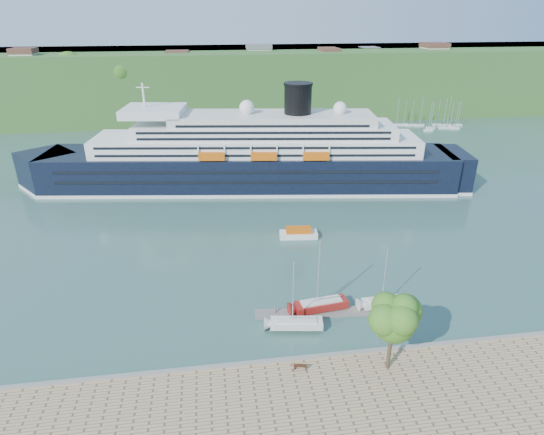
{
  "coord_description": "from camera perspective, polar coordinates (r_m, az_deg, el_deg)",
  "views": [
    {
      "loc": [
        -10.96,
        -40.27,
        37.86
      ],
      "look_at": [
        -0.82,
        30.0,
        5.25
      ],
      "focal_mm": 30.0,
      "sensor_mm": 36.0,
      "label": 1
    }
  ],
  "objects": [
    {
      "name": "sailboat_white_far",
      "position": [
        63.99,
        14.3,
        -7.58
      ],
      "size": [
        7.09,
        2.23,
        9.07
      ],
      "primitive_type": null,
      "rotation": [
        0.0,
        0.0,
        0.04
      ],
      "color": "silver",
      "rests_on": "ground"
    },
    {
      "name": "tender_launch",
      "position": [
        82.63,
        3.35,
        -1.9
      ],
      "size": [
        7.12,
        3.03,
        1.91
      ],
      "primitive_type": null,
      "rotation": [
        0.0,
        0.0,
        -0.1
      ],
      "color": "#CB550B",
      "rests_on": "ground"
    },
    {
      "name": "quay_coping",
      "position": [
        55.44,
        5.55,
        -16.94
      ],
      "size": [
        220.0,
        0.5,
        0.3
      ],
      "primitive_type": "cube",
      "color": "slate",
      "rests_on": "promenade"
    },
    {
      "name": "far_hillside",
      "position": [
        187.38,
        -4.98,
        16.65
      ],
      "size": [
        400.0,
        50.0,
        24.0
      ],
      "primitive_type": "cube",
      "color": "#315E25",
      "rests_on": "ground"
    },
    {
      "name": "sailboat_white_near",
      "position": [
        57.99,
        3.17,
        -10.13
      ],
      "size": [
        7.67,
        3.12,
        9.62
      ],
      "primitive_type": null,
      "rotation": [
        0.0,
        0.0,
        -0.14
      ],
      "color": "silver",
      "rests_on": "ground"
    },
    {
      "name": "floating_pontoon",
      "position": [
        63.58,
        5.32,
        -11.81
      ],
      "size": [
        16.29,
        3.46,
        0.36
      ],
      "primitive_type": null,
      "rotation": [
        0.0,
        0.0,
        -0.09
      ],
      "color": "slate",
      "rests_on": "ground"
    },
    {
      "name": "cruise_ship",
      "position": [
        103.48,
        -3.09,
        10.07
      ],
      "size": [
        106.64,
        29.35,
        23.7
      ],
      "primitive_type": null,
      "rotation": [
        0.0,
        0.0,
        -0.13
      ],
      "color": "black",
      "rests_on": "ground"
    },
    {
      "name": "ground",
      "position": [
        56.35,
        5.45,
        -17.69
      ],
      "size": [
        400.0,
        400.0,
        0.0
      ],
      "primitive_type": "plane",
      "color": "#325A50",
      "rests_on": "ground"
    },
    {
      "name": "sailboat_red",
      "position": [
        61.29,
        6.34,
        -7.63
      ],
      "size": [
        8.37,
        3.25,
        10.54
      ],
      "primitive_type": null,
      "rotation": [
        0.0,
        0.0,
        0.12
      ],
      "color": "maroon",
      "rests_on": "ground"
    },
    {
      "name": "park_bench",
      "position": [
        53.68,
        3.54,
        -18.04
      ],
      "size": [
        1.61,
        0.9,
        0.97
      ],
      "primitive_type": null,
      "rotation": [
        0.0,
        0.0,
        -0.19
      ],
      "color": "#3E1D11",
      "rests_on": "promenade"
    },
    {
      "name": "promenade_tree",
      "position": [
        52.34,
        14.86,
        -13.49
      ],
      "size": [
        6.32,
        6.32,
        10.47
      ],
      "primitive_type": null,
      "color": "#29651A",
      "rests_on": "promenade"
    }
  ]
}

